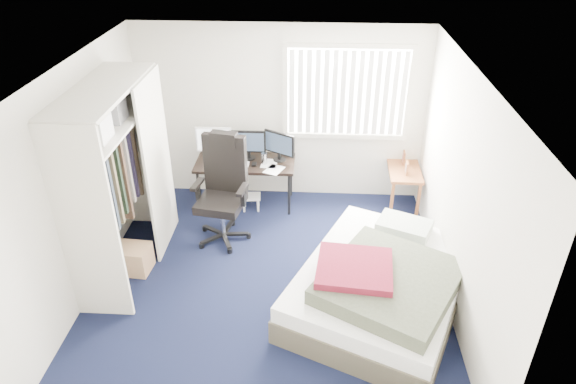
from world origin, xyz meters
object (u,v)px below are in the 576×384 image
at_px(office_chair, 223,200).
at_px(bed, 381,284).
at_px(nightstand, 404,172).
at_px(desk, 245,158).

bearing_deg(office_chair, bed, -33.03).
distance_m(nightstand, bed, 2.23).
relative_size(office_chair, nightstand, 1.60).
distance_m(office_chair, bed, 2.28).
height_order(desk, nightstand, desk).
bearing_deg(desk, nightstand, 2.39).
distance_m(desk, office_chair, 0.87).
height_order(office_chair, bed, office_chair).
xyz_separation_m(desk, nightstand, (2.22, 0.09, -0.19)).
xyz_separation_m(nightstand, bed, (-0.50, -2.16, -0.24)).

